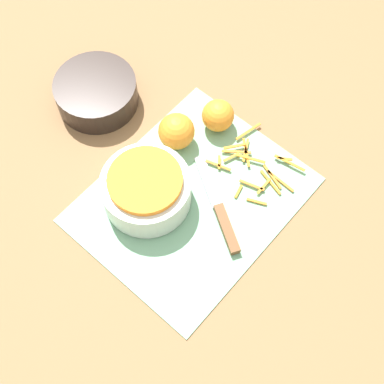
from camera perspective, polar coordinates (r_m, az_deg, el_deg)
ground_plane at (r=1.10m, az=0.00°, el=-0.83°), size 4.00×4.00×0.00m
cutting_board at (r=1.10m, az=0.00°, el=-0.76°), size 0.44×0.36×0.01m
bowl_speckled at (r=1.07m, az=-4.90°, el=0.33°), size 0.18×0.18×0.09m
bowl_dark at (r=1.23m, az=-10.16°, el=10.40°), size 0.18×0.18×0.06m
knife at (r=1.07m, az=3.32°, el=-2.91°), size 0.14×0.21×0.02m
orange_left at (r=1.13m, az=-1.67°, el=6.49°), size 0.08×0.08×0.08m
orange_right at (r=1.16m, az=2.79°, el=8.15°), size 0.07×0.07×0.07m
peel_pile at (r=1.14m, az=6.62°, el=2.84°), size 0.18×0.18×0.01m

